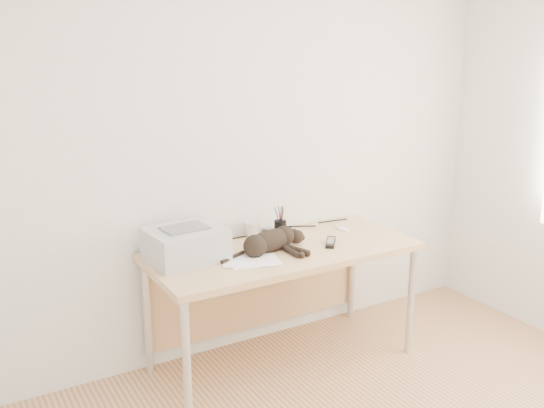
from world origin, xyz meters
TOP-DOWN VIEW (x-y plane):
  - wall_back at (0.00, 1.75)m, footprint 3.50×0.00m
  - desk at (0.00, 1.48)m, footprint 1.60×0.70m
  - printer at (-0.57, 1.50)m, footprint 0.43×0.37m
  - papers at (-0.27, 1.29)m, footprint 0.36×0.30m
  - cat at (-0.11, 1.38)m, footprint 0.60×0.29m
  - mug at (-0.06, 1.67)m, footprint 0.15×0.15m
  - pen_cup at (0.10, 1.59)m, footprint 0.07×0.07m
  - remote_grey at (0.09, 1.64)m, footprint 0.08×0.21m
  - remote_black at (0.28, 1.32)m, footprint 0.16×0.18m
  - mouse at (0.52, 1.51)m, footprint 0.07×0.11m
  - cable_tangle at (0.00, 1.70)m, footprint 1.36×0.09m

SIDE VIEW (x-z plane):
  - desk at x=0.00m, z-range 0.24..0.98m
  - papers at x=-0.27m, z-range 0.74..0.75m
  - cable_tangle at x=0.00m, z-range 0.74..0.75m
  - remote_black at x=0.28m, z-range 0.74..0.76m
  - remote_grey at x=0.09m, z-range 0.74..0.76m
  - mouse at x=0.52m, z-range 0.74..0.77m
  - mug at x=-0.06m, z-range 0.74..0.84m
  - pen_cup at x=0.10m, z-range 0.70..0.89m
  - cat at x=-0.11m, z-range 0.73..0.87m
  - printer at x=-0.57m, z-range 0.74..0.93m
  - wall_back at x=0.00m, z-range -0.45..3.05m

